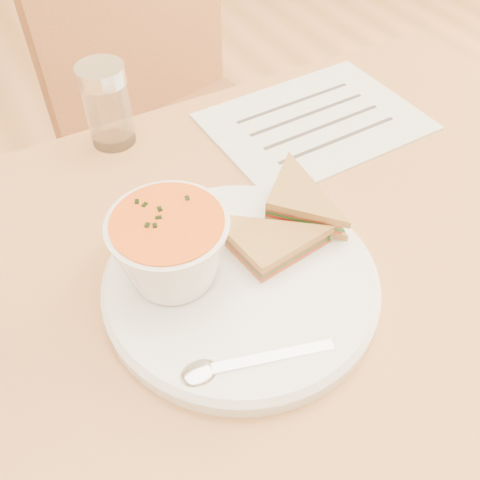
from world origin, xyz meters
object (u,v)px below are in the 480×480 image
plate (241,283)px  condiment_shaker (107,105)px  chair_far (204,148)px  soup_bowl (171,251)px  dining_table (273,418)px

plate → condiment_shaker: (-0.03, 0.31, 0.05)m
chair_far → condiment_shaker: (-0.23, -0.23, 0.31)m
soup_bowl → condiment_shaker: 0.27m
dining_table → plate: 0.39m
chair_far → soup_bowl: size_ratio=8.46×
plate → condiment_shaker: bearing=95.6°
chair_far → plate: size_ratio=3.47×
dining_table → chair_far: (0.15, 0.54, 0.12)m
chair_far → soup_bowl: chair_far is taller
plate → soup_bowl: (-0.06, 0.03, 0.05)m
condiment_shaker → dining_table: bearing=-74.3°
condiment_shaker → soup_bowl: bearing=-96.1°
plate → condiment_shaker: 0.31m
soup_bowl → plate: bearing=-29.9°
chair_far → condiment_shaker: 0.45m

